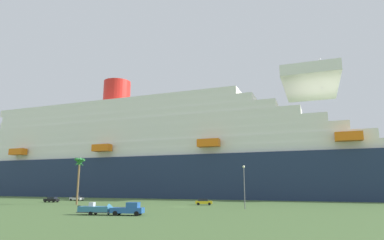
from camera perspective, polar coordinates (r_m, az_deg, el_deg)
ground_plane at (r=108.37m, az=3.18°, el=-13.97°), size 600.00×600.00×0.00m
cruise_ship at (r=143.55m, az=-4.02°, el=-6.54°), size 238.38×52.30×61.78m
pickup_truck at (r=58.90m, az=-11.01°, el=-15.08°), size 5.82×2.88×2.20m
small_boat_on_trailer at (r=60.89m, az=-16.02°, el=-14.80°), size 7.65×2.83×2.15m
palm_tree at (r=93.09m, az=-19.14°, el=-7.61°), size 3.19×3.22×12.27m
street_lamp at (r=73.84m, az=9.12°, el=-10.50°), size 0.56×0.56×9.37m
parked_car_silver_sedan at (r=115.69m, az=-19.53°, el=-12.77°), size 4.82×2.55×1.58m
parked_car_yellow_taxi at (r=86.65m, az=2.07°, el=-14.12°), size 4.59×2.69×1.58m
parked_car_black_coupe at (r=108.00m, az=-23.37°, el=-12.66°), size 4.37×2.13×1.58m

